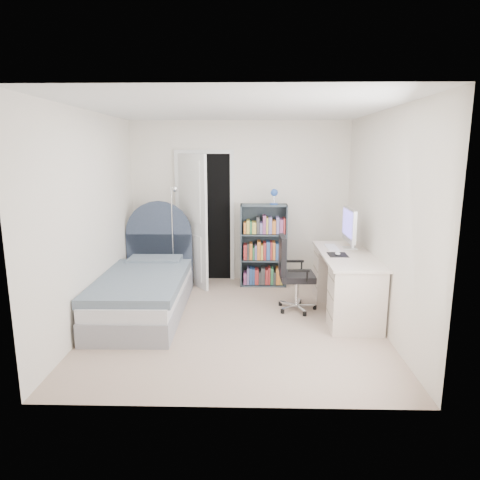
{
  "coord_description": "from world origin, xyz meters",
  "views": [
    {
      "loc": [
        0.17,
        -4.91,
        2.03
      ],
      "look_at": [
        0.04,
        0.22,
        0.97
      ],
      "focal_mm": 32.0,
      "sensor_mm": 36.0,
      "label": 1
    }
  ],
  "objects_px": {
    "floor_lamp": "(174,247)",
    "desk": "(346,280)",
    "bed": "(146,288)",
    "nightstand": "(161,258)",
    "bookcase": "(264,249)",
    "office_chair": "(291,270)"
  },
  "relations": [
    {
      "from": "nightstand",
      "to": "floor_lamp",
      "type": "distance_m",
      "value": 0.49
    },
    {
      "from": "bed",
      "to": "desk",
      "type": "bearing_deg",
      "value": -0.18
    },
    {
      "from": "nightstand",
      "to": "office_chair",
      "type": "xyz_separation_m",
      "value": [
        1.94,
        -1.18,
        0.15
      ]
    },
    {
      "from": "bookcase",
      "to": "desk",
      "type": "distance_m",
      "value": 1.53
    },
    {
      "from": "bookcase",
      "to": "office_chair",
      "type": "bearing_deg",
      "value": -73.35
    },
    {
      "from": "bed",
      "to": "bookcase",
      "type": "height_order",
      "value": "bookcase"
    },
    {
      "from": "desk",
      "to": "office_chair",
      "type": "relative_size",
      "value": 1.62
    },
    {
      "from": "desk",
      "to": "office_chair",
      "type": "xyz_separation_m",
      "value": [
        -0.69,
        0.08,
        0.11
      ]
    },
    {
      "from": "bed",
      "to": "desk",
      "type": "relative_size",
      "value": 1.35
    },
    {
      "from": "bed",
      "to": "desk",
      "type": "distance_m",
      "value": 2.57
    },
    {
      "from": "nightstand",
      "to": "bookcase",
      "type": "xyz_separation_m",
      "value": [
        1.62,
        -0.12,
        0.18
      ]
    },
    {
      "from": "bed",
      "to": "bookcase",
      "type": "relative_size",
      "value": 1.45
    },
    {
      "from": "office_chair",
      "to": "floor_lamp",
      "type": "bearing_deg",
      "value": 152.92
    },
    {
      "from": "floor_lamp",
      "to": "desk",
      "type": "bearing_deg",
      "value": -21.61
    },
    {
      "from": "bed",
      "to": "nightstand",
      "type": "relative_size",
      "value": 3.62
    },
    {
      "from": "bed",
      "to": "nightstand",
      "type": "height_order",
      "value": "bed"
    },
    {
      "from": "bed",
      "to": "nightstand",
      "type": "distance_m",
      "value": 1.26
    },
    {
      "from": "floor_lamp",
      "to": "desk",
      "type": "height_order",
      "value": "floor_lamp"
    },
    {
      "from": "desk",
      "to": "floor_lamp",
      "type": "bearing_deg",
      "value": 158.39
    },
    {
      "from": "floor_lamp",
      "to": "office_chair",
      "type": "distance_m",
      "value": 1.87
    },
    {
      "from": "floor_lamp",
      "to": "office_chair",
      "type": "relative_size",
      "value": 1.58
    },
    {
      "from": "floor_lamp",
      "to": "bookcase",
      "type": "relative_size",
      "value": 1.04
    }
  ]
}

